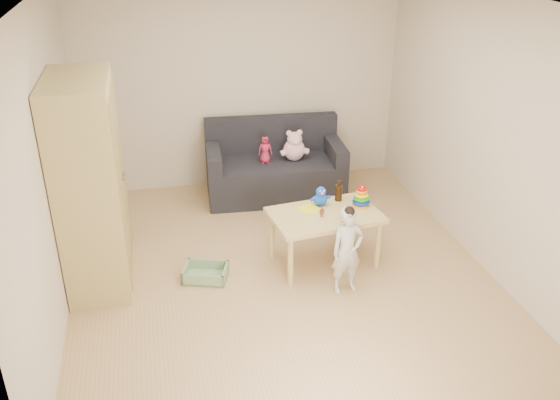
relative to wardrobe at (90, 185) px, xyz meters
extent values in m
plane|color=tan|center=(1.72, -0.27, -0.99)|extent=(4.50, 4.50, 0.00)
plane|color=beige|center=(1.72, 1.98, 0.31)|extent=(4.00, 0.00, 4.00)
plane|color=beige|center=(1.72, -2.52, 0.31)|extent=(4.00, 0.00, 4.00)
plane|color=beige|center=(-0.28, -0.27, 0.31)|extent=(0.00, 4.50, 4.50)
plane|color=beige|center=(3.72, -0.27, 0.31)|extent=(0.00, 4.50, 4.50)
cube|color=tan|center=(0.00, 0.00, 0.00)|extent=(0.55, 1.10, 1.97)
cube|color=black|center=(2.03, 1.44, -0.75)|extent=(1.72, 0.94, 0.47)
cube|color=#D9C277|center=(2.17, -0.22, -0.71)|extent=(1.14, 0.80, 0.56)
imported|color=beige|center=(2.24, -0.73, -0.57)|extent=(0.33, 0.24, 0.83)
imported|color=#C4244A|center=(1.90, 1.40, -0.35)|extent=(0.17, 0.12, 0.33)
cylinder|color=#F1A20C|center=(2.58, -0.13, -0.42)|extent=(0.17, 0.17, 0.02)
cylinder|color=silver|center=(2.58, -0.13, -0.32)|extent=(0.02, 0.02, 0.20)
torus|color=#0B2EB5|center=(2.58, -0.13, -0.39)|extent=(0.18, 0.18, 0.04)
torus|color=#1B9B17|center=(2.58, -0.13, -0.35)|extent=(0.16, 0.16, 0.04)
torus|color=yellow|center=(2.58, -0.13, -0.31)|extent=(0.14, 0.14, 0.04)
torus|color=orange|center=(2.58, -0.13, -0.27)|extent=(0.12, 0.12, 0.04)
torus|color=red|center=(2.58, -0.13, -0.24)|extent=(0.10, 0.10, 0.03)
cylinder|color=black|center=(2.39, 0.03, -0.34)|extent=(0.07, 0.07, 0.17)
cylinder|color=black|center=(2.39, 0.03, -0.25)|extent=(0.03, 0.03, 0.05)
cylinder|color=black|center=(2.39, 0.03, -0.22)|extent=(0.04, 0.04, 0.01)
cube|color=#FFFB1A|center=(2.04, -0.11, -0.42)|extent=(0.24, 0.24, 0.01)
camera|label=1|loc=(0.61, -5.16, 2.23)|focal=38.00mm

